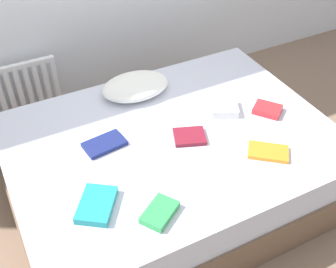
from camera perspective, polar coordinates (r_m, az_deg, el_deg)
The scene contains 11 objects.
ground_plane at distance 2.94m, azimuth 0.45°, elevation -7.70°, with size 8.00×8.00×0.00m, color #7F6651.
bed at distance 2.76m, azimuth 0.48°, elevation -4.28°, with size 2.00×1.50×0.50m.
radiator at distance 3.48m, azimuth -19.30°, elevation 5.54°, with size 0.61×0.04×0.46m.
pillow at distance 2.92m, azimuth -4.43°, elevation 6.44°, with size 0.47×0.33×0.12m, color white.
textbook_red at distance 2.84m, azimuth 13.24°, elevation 3.24°, with size 0.17×0.14×0.04m, color red.
textbook_white at distance 2.79m, azimuth 7.56°, elevation 3.56°, with size 0.17×0.17×0.05m, color white.
textbook_maroon at distance 2.57m, azimuth 2.90°, elevation -0.34°, with size 0.19×0.16×0.03m, color maroon.
textbook_orange at distance 2.53m, azimuth 13.33°, elevation -2.37°, with size 0.23×0.14×0.02m, color orange.
textbook_green at distance 2.15m, azimuth -1.12°, elevation -10.51°, with size 0.20×0.13×0.04m, color green.
textbook_teal at distance 2.21m, azimuth -9.58°, elevation -9.38°, with size 0.24×0.17×0.04m, color teal.
textbook_navy at distance 2.54m, azimuth -8.55°, elevation -1.33°, with size 0.24×0.15×0.03m, color navy.
Camera 1 is at (-0.91, -1.73, 2.19)m, focal length 45.27 mm.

